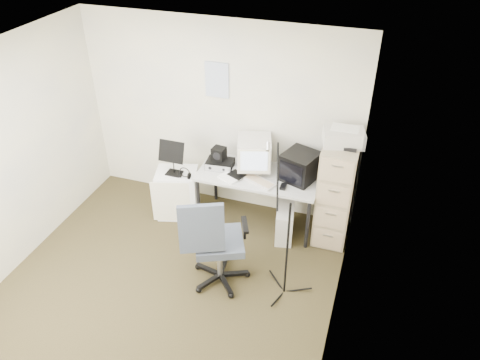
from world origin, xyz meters
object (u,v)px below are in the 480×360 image
(office_chair, at_px, (219,240))
(side_cart, at_px, (178,193))
(desk, at_px, (258,199))
(filing_cabinet, at_px, (336,193))

(office_chair, relative_size, side_cart, 1.78)
(side_cart, bearing_deg, desk, -8.05)
(filing_cabinet, distance_m, desk, 0.99)
(filing_cabinet, height_order, desk, filing_cabinet)
(desk, distance_m, side_cart, 1.07)
(side_cart, bearing_deg, filing_cabinet, -11.01)
(filing_cabinet, distance_m, office_chair, 1.57)
(office_chair, bearing_deg, side_cart, 110.02)
(filing_cabinet, xyz_separation_m, side_cart, (-2.01, -0.18, -0.33))
(office_chair, height_order, side_cart, office_chair)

